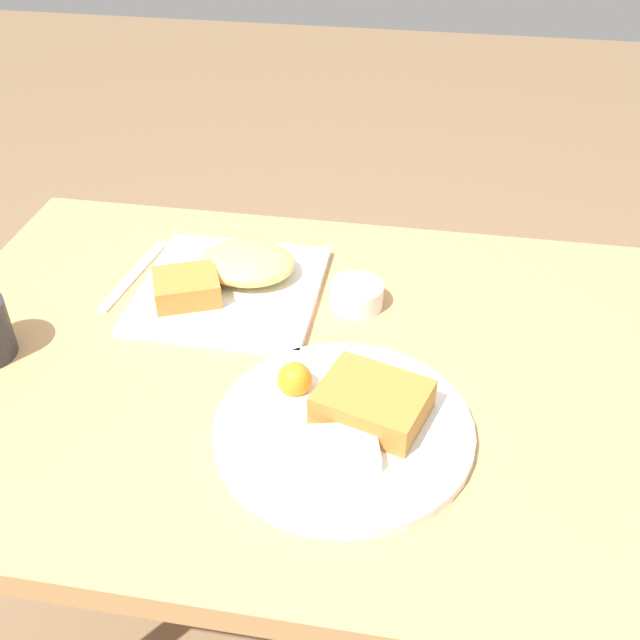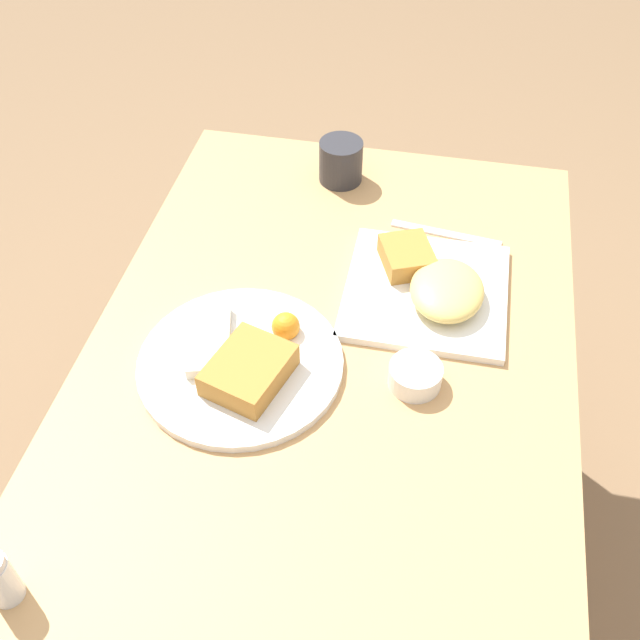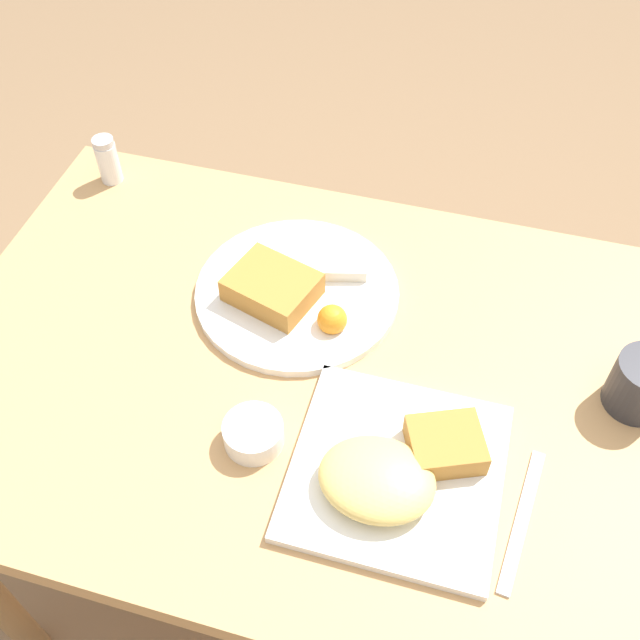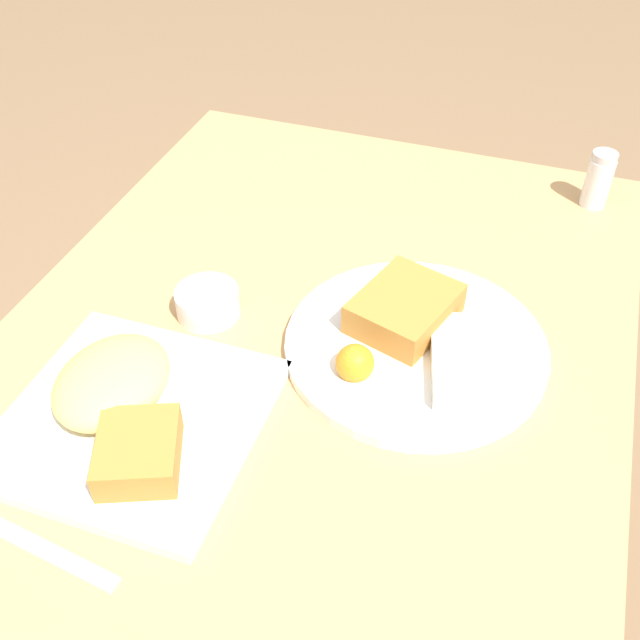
{
  "view_description": "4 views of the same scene",
  "coord_description": "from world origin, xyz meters",
  "px_view_note": "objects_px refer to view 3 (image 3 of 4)",
  "views": [
    {
      "loc": [
        -0.14,
        0.75,
        1.35
      ],
      "look_at": [
        -0.01,
        -0.02,
        0.76
      ],
      "focal_mm": 42.0,
      "sensor_mm": 36.0,
      "label": 1
    },
    {
      "loc": [
        -0.75,
        -0.13,
        1.57
      ],
      "look_at": [
        0.02,
        0.02,
        0.74
      ],
      "focal_mm": 42.0,
      "sensor_mm": 36.0,
      "label": 2
    },
    {
      "loc": [
        0.18,
        -0.6,
        1.56
      ],
      "look_at": [
        -0.0,
        0.04,
        0.76
      ],
      "focal_mm": 42.0,
      "sensor_mm": 36.0,
      "label": 3
    },
    {
      "loc": [
        0.57,
        0.23,
        1.32
      ],
      "look_at": [
        -0.02,
        0.02,
        0.76
      ],
      "focal_mm": 42.0,
      "sensor_mm": 36.0,
      "label": 4
    }
  ],
  "objects_px": {
    "plate_square_near": "(396,471)",
    "plate_oval_far": "(295,290)",
    "sauce_ramekin": "(253,433)",
    "salt_shaker": "(108,162)",
    "butter_knife": "(522,520)"
  },
  "relations": [
    {
      "from": "plate_square_near",
      "to": "butter_knife",
      "type": "distance_m",
      "value": 0.16
    },
    {
      "from": "plate_oval_far",
      "to": "salt_shaker",
      "type": "relative_size",
      "value": 3.61
    },
    {
      "from": "butter_knife",
      "to": "sauce_ramekin",
      "type": "bearing_deg",
      "value": 94.01
    },
    {
      "from": "plate_square_near",
      "to": "plate_oval_far",
      "type": "distance_m",
      "value": 0.34
    },
    {
      "from": "sauce_ramekin",
      "to": "salt_shaker",
      "type": "xyz_separation_m",
      "value": [
        -0.41,
        0.43,
        0.02
      ]
    },
    {
      "from": "butter_knife",
      "to": "plate_square_near",
      "type": "bearing_deg",
      "value": 92.3
    },
    {
      "from": "plate_oval_far",
      "to": "plate_square_near",
      "type": "bearing_deg",
      "value": -51.17
    },
    {
      "from": "plate_oval_far",
      "to": "sauce_ramekin",
      "type": "relative_size",
      "value": 3.93
    },
    {
      "from": "sauce_ramekin",
      "to": "butter_knife",
      "type": "bearing_deg",
      "value": -2.89
    },
    {
      "from": "plate_square_near",
      "to": "butter_knife",
      "type": "xyz_separation_m",
      "value": [
        0.16,
        -0.01,
        -0.02
      ]
    },
    {
      "from": "sauce_ramekin",
      "to": "plate_square_near",
      "type": "bearing_deg",
      "value": -1.43
    },
    {
      "from": "plate_oval_far",
      "to": "butter_knife",
      "type": "bearing_deg",
      "value": -36.49
    },
    {
      "from": "plate_oval_far",
      "to": "salt_shaker",
      "type": "height_order",
      "value": "salt_shaker"
    },
    {
      "from": "salt_shaker",
      "to": "butter_knife",
      "type": "relative_size",
      "value": 0.43
    },
    {
      "from": "plate_square_near",
      "to": "sauce_ramekin",
      "type": "bearing_deg",
      "value": 178.57
    }
  ]
}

